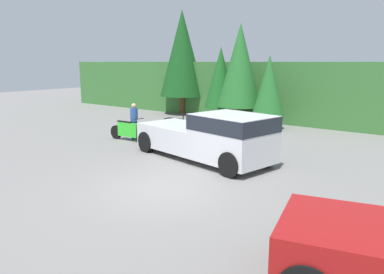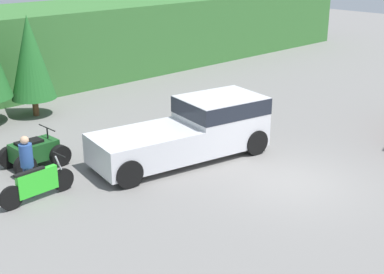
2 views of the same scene
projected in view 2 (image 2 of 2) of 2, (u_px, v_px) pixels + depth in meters
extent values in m
plane|color=slate|center=(290.00, 182.00, 15.87)|extent=(80.00, 80.00, 0.00)
cube|color=#387033|center=(26.00, 48.00, 26.13)|extent=(44.00, 6.00, 3.71)
cylinder|color=brown|center=(36.00, 107.00, 21.90)|extent=(0.25, 0.25, 0.74)
cone|color=#236628|center=(30.00, 57.00, 21.21)|extent=(1.80, 1.80, 3.35)
cube|color=silver|center=(221.00, 121.00, 17.96)|extent=(2.96, 2.49, 1.66)
cube|color=#1E232D|center=(221.00, 105.00, 17.77)|extent=(2.98, 2.52, 0.53)
cube|color=silver|center=(144.00, 148.00, 16.57)|extent=(3.53, 2.60, 0.94)
cylinder|color=black|center=(222.00, 127.00, 19.30)|extent=(0.89, 0.43, 0.86)
cylinder|color=black|center=(255.00, 142.00, 17.82)|extent=(0.89, 0.43, 0.86)
cylinder|color=black|center=(101.00, 153.00, 16.86)|extent=(0.89, 0.43, 0.86)
cylinder|color=black|center=(128.00, 174.00, 15.38)|extent=(0.89, 0.43, 0.86)
cylinder|color=black|center=(63.00, 180.00, 15.20)|extent=(0.67, 0.13, 0.67)
cylinder|color=black|center=(11.00, 198.00, 14.10)|extent=(0.67, 0.13, 0.67)
cube|color=green|center=(37.00, 182.00, 14.58)|extent=(1.21, 0.22, 0.67)
cylinder|color=#B7B7BC|center=(60.00, 168.00, 15.03)|extent=(0.29, 0.06, 0.76)
cylinder|color=black|center=(59.00, 155.00, 14.89)|extent=(0.07, 0.60, 0.04)
cube|color=black|center=(29.00, 172.00, 14.32)|extent=(0.89, 0.18, 0.06)
cylinder|color=black|center=(44.00, 147.00, 17.60)|extent=(0.68, 0.24, 0.68)
cylinder|color=black|center=(61.00, 156.00, 16.92)|extent=(0.68, 0.24, 0.68)
cylinder|color=black|center=(9.00, 157.00, 16.78)|extent=(0.68, 0.24, 0.68)
cylinder|color=black|center=(25.00, 166.00, 16.11)|extent=(0.68, 0.24, 0.68)
cube|color=#194C1E|center=(34.00, 151.00, 16.78)|extent=(1.42, 0.82, 0.57)
cylinder|color=black|center=(47.00, 133.00, 16.97)|extent=(0.05, 0.05, 0.35)
cylinder|color=black|center=(47.00, 128.00, 16.91)|extent=(0.06, 0.96, 0.04)
cube|color=black|center=(29.00, 142.00, 16.58)|extent=(0.82, 0.47, 0.08)
cylinder|color=navy|center=(27.00, 180.00, 14.97)|extent=(0.19, 0.19, 0.87)
cylinder|color=navy|center=(31.00, 182.00, 14.84)|extent=(0.19, 0.19, 0.87)
cylinder|color=#2D5199|center=(26.00, 155.00, 14.65)|extent=(0.38, 0.38, 0.65)
sphere|color=tan|center=(24.00, 140.00, 14.50)|extent=(0.25, 0.25, 0.24)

